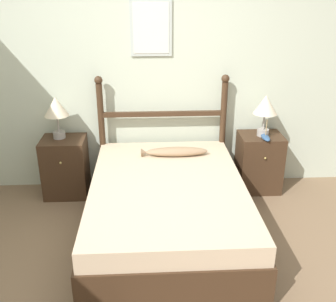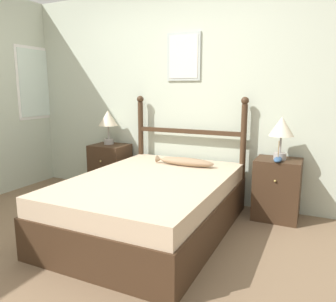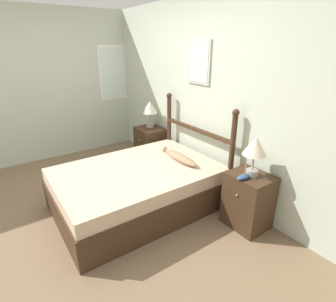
{
  "view_description": "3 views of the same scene",
  "coord_description": "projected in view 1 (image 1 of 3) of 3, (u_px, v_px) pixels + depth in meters",
  "views": [
    {
      "loc": [
        0.04,
        -2.42,
        2.13
      ],
      "look_at": [
        0.23,
        1.02,
        0.68
      ],
      "focal_mm": 42.0,
      "sensor_mm": 36.0,
      "label": 1
    },
    {
      "loc": [
        1.65,
        -2.02,
        1.36
      ],
      "look_at": [
        0.22,
        0.99,
        0.73
      ],
      "focal_mm": 35.0,
      "sensor_mm": 36.0,
      "label": 2
    },
    {
      "loc": [
        2.82,
        -0.71,
        1.95
      ],
      "look_at": [
        0.29,
        1.06,
        0.7
      ],
      "focal_mm": 28.0,
      "sensor_mm": 36.0,
      "label": 3
    }
  ],
  "objects": [
    {
      "name": "ground_plane",
      "position": [
        145.0,
        282.0,
        3.06
      ],
      "size": [
        16.0,
        16.0,
        0.0
      ],
      "primitive_type": "plane",
      "color": "#7A6047"
    },
    {
      "name": "wall_back",
      "position": [
        142.0,
        73.0,
        4.15
      ],
      "size": [
        6.4,
        0.08,
        2.55
      ],
      "color": "beige",
      "rests_on": "ground_plane"
    },
    {
      "name": "bed",
      "position": [
        168.0,
        209.0,
        3.56
      ],
      "size": [
        1.38,
        1.98,
        0.53
      ],
      "color": "#3D2819",
      "rests_on": "ground_plane"
    },
    {
      "name": "headboard",
      "position": [
        163.0,
        128.0,
        4.26
      ],
      "size": [
        1.4,
        0.09,
        1.28
      ],
      "color": "#3D2819",
      "rests_on": "ground_plane"
    },
    {
      "name": "nightstand_left",
      "position": [
        66.0,
        167.0,
        4.24
      ],
      "size": [
        0.46,
        0.41,
        0.64
      ],
      "color": "#3D2819",
      "rests_on": "ground_plane"
    },
    {
      "name": "nightstand_right",
      "position": [
        259.0,
        162.0,
        4.35
      ],
      "size": [
        0.46,
        0.41,
        0.64
      ],
      "color": "#3D2819",
      "rests_on": "ground_plane"
    },
    {
      "name": "table_lamp_left",
      "position": [
        56.0,
        109.0,
        4.03
      ],
      "size": [
        0.25,
        0.25,
        0.44
      ],
      "color": "gray",
      "rests_on": "nightstand_left"
    },
    {
      "name": "table_lamp_right",
      "position": [
        265.0,
        107.0,
        4.09
      ],
      "size": [
        0.25,
        0.25,
        0.44
      ],
      "color": "gray",
      "rests_on": "nightstand_right"
    },
    {
      "name": "model_boat",
      "position": [
        265.0,
        137.0,
        4.1
      ],
      "size": [
        0.08,
        0.21,
        0.21
      ],
      "color": "#335684",
      "rests_on": "nightstand_right"
    },
    {
      "name": "fish_pillow",
      "position": [
        175.0,
        152.0,
        3.98
      ],
      "size": [
        0.68,
        0.14,
        0.09
      ],
      "color": "#997A5B",
      "rests_on": "bed"
    }
  ]
}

